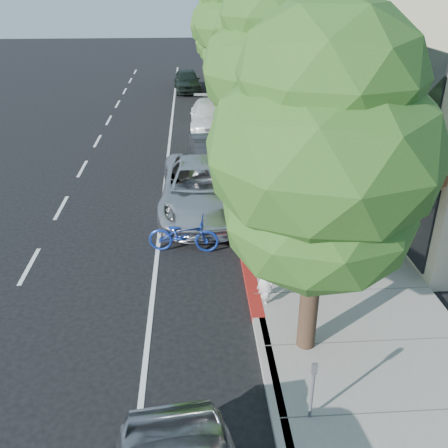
{
  "coord_description": "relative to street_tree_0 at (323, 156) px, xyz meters",
  "views": [
    {
      "loc": [
        -1.45,
        -10.5,
        7.43
      ],
      "look_at": [
        -0.66,
        1.62,
        1.35
      ],
      "focal_mm": 40.0,
      "sensor_mm": 36.0,
      "label": 1
    }
  ],
  "objects": [
    {
      "name": "sidewalk",
      "position": [
        1.4,
        10.0,
        -4.41
      ],
      "size": [
        4.6,
        56.0,
        0.15
      ],
      "primitive_type": "cube",
      "color": "gray",
      "rests_on": "ground"
    },
    {
      "name": "curb_red_segment",
      "position": [
        -0.9,
        3.0,
        -4.41
      ],
      "size": [
        0.32,
        4.0,
        0.15
      ],
      "primitive_type": "cube",
      "color": "maroon",
      "rests_on": "ground"
    },
    {
      "name": "street_tree_4",
      "position": [
        0.0,
        24.0,
        0.22
      ],
      "size": [
        4.46,
        4.46,
        7.56
      ],
      "color": "black",
      "rests_on": "ground"
    },
    {
      "name": "street_tree_2",
      "position": [
        0.0,
        12.0,
        -0.23
      ],
      "size": [
        3.78,
        3.78,
        6.77
      ],
      "color": "black",
      "rests_on": "ground"
    },
    {
      "name": "dark_suv_far",
      "position": [
        -2.61,
        27.71,
        -3.74
      ],
      "size": [
        2.08,
        4.49,
        1.49
      ],
      "primitive_type": "imported",
      "rotation": [
        0.0,
        0.0,
        0.07
      ],
      "color": "black",
      "rests_on": "ground"
    },
    {
      "name": "street_tree_5",
      "position": [
        -0.0,
        30.0,
        -0.39
      ],
      "size": [
        4.77,
        4.77,
        6.84
      ],
      "color": "black",
      "rests_on": "ground"
    },
    {
      "name": "curb",
      "position": [
        -0.9,
        10.0,
        -4.41
      ],
      "size": [
        0.3,
        56.0,
        0.15
      ],
      "primitive_type": "cube",
      "color": "#9E998E",
      "rests_on": "ground"
    },
    {
      "name": "storefront_building",
      "position": [
        8.7,
        20.0,
        -0.98
      ],
      "size": [
        10.0,
        36.0,
        7.0
      ],
      "primitive_type": "cube",
      "color": "#B1AB88",
      "rests_on": "ground"
    },
    {
      "name": "dark_sedan",
      "position": [
        -1.52,
        11.0,
        -3.73
      ],
      "size": [
        2.05,
        4.71,
        1.51
      ],
      "primitive_type": "imported",
      "rotation": [
        0.0,
        0.0,
        0.1
      ],
      "color": "#212327",
      "rests_on": "ground"
    },
    {
      "name": "ground",
      "position": [
        -0.9,
        2.0,
        -4.48
      ],
      "size": [
        120.0,
        120.0,
        0.0
      ],
      "primitive_type": "plane",
      "color": "black",
      "rests_on": "ground"
    },
    {
      "name": "pedestrian",
      "position": [
        3.1,
        9.5,
        -3.48
      ],
      "size": [
        1.03,
        0.94,
        1.71
      ],
      "primitive_type": "imported",
      "rotation": [
        0.0,
        0.0,
        3.58
      ],
      "color": "black",
      "rests_on": "sidewalk"
    },
    {
      "name": "street_tree_3",
      "position": [
        -0.0,
        18.0,
        0.52
      ],
      "size": [
        4.3,
        4.3,
        7.91
      ],
      "color": "black",
      "rests_on": "ground"
    },
    {
      "name": "street_tree_1",
      "position": [
        0.0,
        6.0,
        0.41
      ],
      "size": [
        4.2,
        4.2,
        7.73
      ],
      "color": "black",
      "rests_on": "ground"
    },
    {
      "name": "street_tree_0",
      "position": [
        0.0,
        0.0,
        0.0
      ],
      "size": [
        4.41,
        4.41,
        7.25
      ],
      "color": "black",
      "rests_on": "ground"
    },
    {
      "name": "white_pickup",
      "position": [
        -1.4,
        17.81,
        -3.76
      ],
      "size": [
        2.11,
        5.02,
        1.45
      ],
      "primitive_type": "imported",
      "rotation": [
        0.0,
        0.0,
        -0.02
      ],
      "color": "white",
      "rests_on": "ground"
    },
    {
      "name": "cyclist",
      "position": [
        -0.65,
        1.74,
        -3.64
      ],
      "size": [
        0.55,
        0.7,
        1.69
      ],
      "primitive_type": "imported",
      "rotation": [
        0.0,
        0.0,
        1.84
      ],
      "color": "silver",
      "rests_on": "ground"
    },
    {
      "name": "bicycle",
      "position": [
        -2.7,
        4.6,
        -3.93
      ],
      "size": [
        2.17,
        0.98,
        1.1
      ],
      "primitive_type": "imported",
      "rotation": [
        0.0,
        0.0,
        1.45
      ],
      "color": "navy",
      "rests_on": "ground"
    },
    {
      "name": "silver_suv",
      "position": [
        -2.08,
        7.5,
        -3.64
      ],
      "size": [
        2.89,
        6.09,
        1.68
      ],
      "primitive_type": "imported",
      "rotation": [
        0.0,
        0.0,
        -0.02
      ],
      "color": "silver",
      "rests_on": "ground"
    }
  ]
}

